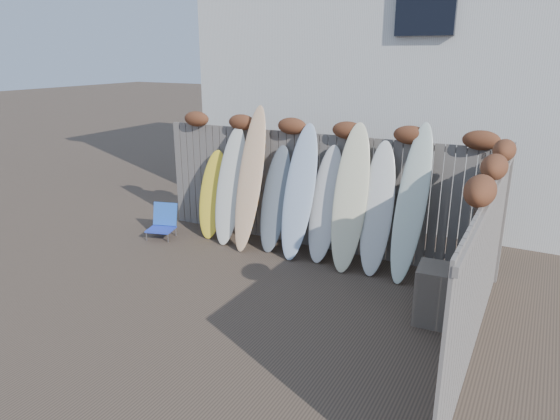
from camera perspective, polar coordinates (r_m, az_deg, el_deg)
The scene contains 16 objects.
ground at distance 7.00m, azimuth -4.77°, elevation -10.48°, with size 80.00×80.00×0.00m, color #493A2D.
back_fence at distance 8.51m, azimuth 4.19°, elevation 3.26°, with size 6.05×0.28×2.24m.
right_fence at distance 5.81m, azimuth 22.14°, elevation -5.39°, with size 0.28×4.40×2.24m.
house at distance 12.00m, azimuth 14.94°, elevation 16.63°, with size 8.50×5.50×6.33m.
beach_chair at distance 9.50m, azimuth -13.22°, elevation -1.31°, with size 0.58×0.60×0.61m.
wooden_crate at distance 6.67m, azimuth 18.01°, elevation -9.27°, with size 0.63×0.53×0.74m, color #453934.
lattice_panel at distance 6.88m, azimuth 21.21°, elevation -3.08°, with size 0.06×1.33×2.00m, color #3C3324.
surfboard_0 at distance 9.24m, azimuth -7.69°, elevation 1.78°, with size 0.54×0.07×1.64m, color yellow.
surfboard_1 at distance 8.89m, azimuth -5.70°, elevation 2.76°, with size 0.54×0.07×2.13m, color silver.
surfboard_2 at distance 8.57m, azimuth -3.44°, elevation 3.59°, with size 0.46×0.07×2.54m, color #FDCB83.
surfboard_3 at distance 8.51m, azimuth -0.55°, elevation 1.27°, with size 0.50×0.07×1.86m, color slate.
surfboard_4 at distance 8.19m, azimuth 2.21°, elevation 2.08°, with size 0.54×0.07×2.28m, color silver.
surfboard_5 at distance 8.11m, azimuth 5.19°, elevation 0.68°, with size 0.51×0.07×1.94m, color silver.
surfboard_6 at distance 7.81m, azimuth 8.04°, elevation 1.41°, with size 0.54×0.07×2.36m, color beige.
surfboard_7 at distance 7.76m, azimuth 11.07°, elevation 0.18°, with size 0.49×0.07×2.09m, color silver.
surfboard_8 at distance 7.57m, azimuth 14.79°, elevation 0.71°, with size 0.45×0.07×2.42m, color silver.
Camera 1 is at (3.43, -5.14, 3.28)m, focal length 32.00 mm.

